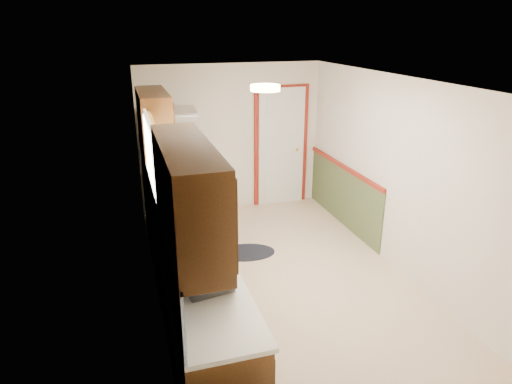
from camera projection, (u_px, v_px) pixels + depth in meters
room_shell at (284, 187)px, 5.23m from camera, size 3.20×5.20×2.52m
kitchen_run at (182, 243)px, 4.77m from camera, size 0.63×4.00×2.20m
back_wall_trim at (294, 157)px, 7.60m from camera, size 1.12×2.30×2.08m
ceiling_fixture at (265, 88)px, 4.57m from camera, size 0.30×0.30×0.06m
microwave at (202, 261)px, 3.74m from camera, size 0.40×0.61×0.38m
refrigerator at (174, 169)px, 6.90m from camera, size 0.79×0.77×1.80m
rug at (246, 252)px, 6.28m from camera, size 0.86×0.63×0.01m
cooktop at (172, 193)px, 5.78m from camera, size 0.49×0.59×0.02m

